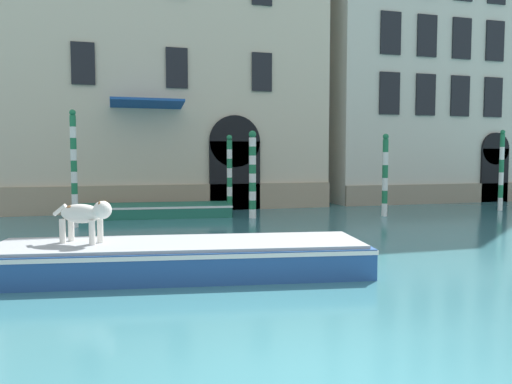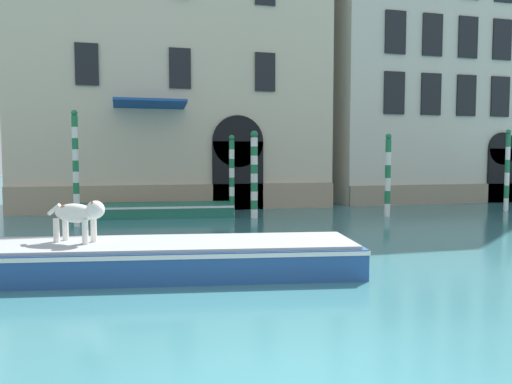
{
  "view_description": "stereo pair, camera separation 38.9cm",
  "coord_description": "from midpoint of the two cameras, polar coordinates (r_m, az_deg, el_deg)",
  "views": [
    {
      "loc": [
        -2.21,
        -4.58,
        2.39
      ],
      "look_at": [
        2.29,
        11.13,
        1.2
      ],
      "focal_mm": 35.0,
      "sensor_mm": 36.0,
      "label": 1
    },
    {
      "loc": [
        -1.83,
        -4.69,
        2.39
      ],
      "look_at": [
        2.29,
        11.13,
        1.2
      ],
      "focal_mm": 35.0,
      "sensor_mm": 36.0,
      "label": 2
    }
  ],
  "objects": [
    {
      "name": "palazzo_left",
      "position": [
        25.02,
        -10.36,
        13.83
      ],
      "size": [
        14.06,
        7.4,
        13.29
      ],
      "color": "beige",
      "rests_on": "ground_plane"
    },
    {
      "name": "boat_moored_near_palazzo",
      "position": [
        20.06,
        -12.24,
        -2.03
      ],
      "size": [
        6.23,
        2.5,
        0.49
      ],
      "rotation": [
        0.0,
        0.0,
        -0.1
      ],
      "color": "#1E6651",
      "rests_on": "ground_plane"
    },
    {
      "name": "dog_on_deck",
      "position": [
        10.42,
        -19.97,
        -2.43
      ],
      "size": [
        1.16,
        0.84,
        0.87
      ],
      "rotation": [
        0.0,
        0.0,
        -0.57
      ],
      "color": "silver",
      "rests_on": "boat_foreground"
    },
    {
      "name": "mooring_pole_4",
      "position": [
        24.21,
        25.83,
        2.29
      ],
      "size": [
        0.21,
        0.21,
        3.52
      ],
      "color": "white",
      "rests_on": "ground_plane"
    },
    {
      "name": "mooring_pole_1",
      "position": [
        19.07,
        -0.98,
        2.07
      ],
      "size": [
        0.28,
        0.28,
        3.35
      ],
      "color": "white",
      "rests_on": "ground_plane"
    },
    {
      "name": "mooring_pole_2",
      "position": [
        20.29,
        14.01,
        1.94
      ],
      "size": [
        0.23,
        0.23,
        3.26
      ],
      "color": "white",
      "rests_on": "ground_plane"
    },
    {
      "name": "mooring_pole_0",
      "position": [
        20.2,
        -3.6,
        2.01
      ],
      "size": [
        0.22,
        0.22,
        3.23
      ],
      "color": "white",
      "rests_on": "ground_plane"
    },
    {
      "name": "boat_foreground",
      "position": [
        10.24,
        -9.6,
        -7.35
      ],
      "size": [
        7.69,
        3.16,
        0.67
      ],
      "rotation": [
        0.0,
        0.0,
        -0.15
      ],
      "color": "#234C8C",
      "rests_on": "ground_plane"
    },
    {
      "name": "palazzo_right",
      "position": [
        30.29,
        18.44,
        15.93
      ],
      "size": [
        12.45,
        6.13,
        17.39
      ],
      "color": "beige",
      "rests_on": "ground_plane"
    },
    {
      "name": "mooring_pole_3",
      "position": [
        17.7,
        -20.68,
        2.55
      ],
      "size": [
        0.21,
        0.21,
        3.92
      ],
      "color": "white",
      "rests_on": "ground_plane"
    }
  ]
}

